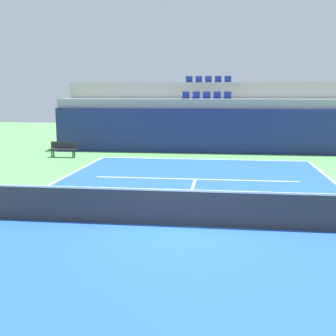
# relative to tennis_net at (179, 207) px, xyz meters

# --- Properties ---
(ground_plane) EXTENTS (80.00, 80.00, 0.00)m
(ground_plane) POSITION_rel_tennis_net_xyz_m (0.00, 0.00, -0.51)
(ground_plane) COLOR #4C8C4C
(court_surface) EXTENTS (11.00, 24.00, 0.01)m
(court_surface) POSITION_rel_tennis_net_xyz_m (0.00, 0.00, -0.50)
(court_surface) COLOR #1E4C99
(court_surface) RESTS_ON ground_plane
(baseline_far) EXTENTS (11.00, 0.10, 0.00)m
(baseline_far) POSITION_rel_tennis_net_xyz_m (0.00, 11.95, -0.50)
(baseline_far) COLOR white
(baseline_far) RESTS_ON court_surface
(service_line_far) EXTENTS (8.26, 0.10, 0.00)m
(service_line_far) POSITION_rel_tennis_net_xyz_m (0.00, 6.40, -0.50)
(service_line_far) COLOR white
(service_line_far) RESTS_ON court_surface
(centre_service_line) EXTENTS (0.10, 6.40, 0.00)m
(centre_service_line) POSITION_rel_tennis_net_xyz_m (0.00, 3.20, -0.50)
(centre_service_line) COLOR white
(centre_service_line) RESTS_ON court_surface
(back_wall) EXTENTS (18.07, 0.30, 2.60)m
(back_wall) POSITION_rel_tennis_net_xyz_m (0.00, 14.56, 0.79)
(back_wall) COLOR navy
(back_wall) RESTS_ON ground_plane
(stands_tier_lower) EXTENTS (18.07, 2.40, 3.15)m
(stands_tier_lower) POSITION_rel_tennis_net_xyz_m (0.00, 15.91, 1.07)
(stands_tier_lower) COLOR #9E9E99
(stands_tier_lower) RESTS_ON ground_plane
(stands_tier_upper) EXTENTS (18.07, 2.40, 4.17)m
(stands_tier_upper) POSITION_rel_tennis_net_xyz_m (0.00, 18.31, 1.58)
(stands_tier_upper) COLOR #9E9E99
(stands_tier_upper) RESTS_ON ground_plane
(seating_row_lower) EXTENTS (2.99, 0.44, 0.44)m
(seating_row_lower) POSITION_rel_tennis_net_xyz_m (0.00, 16.00, 2.77)
(seating_row_lower) COLOR navy
(seating_row_lower) RESTS_ON stands_tier_lower
(seating_row_upper) EXTENTS (2.99, 0.44, 0.44)m
(seating_row_upper) POSITION_rel_tennis_net_xyz_m (0.00, 18.40, 3.79)
(seating_row_upper) COLOR navy
(seating_row_upper) RESTS_ON stands_tier_upper
(tennis_net) EXTENTS (11.08, 0.08, 1.07)m
(tennis_net) POSITION_rel_tennis_net_xyz_m (0.00, 0.00, 0.00)
(tennis_net) COLOR black
(tennis_net) RESTS_ON court_surface
(player_bench) EXTENTS (1.50, 0.40, 0.85)m
(player_bench) POSITION_rel_tennis_net_xyz_m (-7.63, 11.83, -0.00)
(player_bench) COLOR #232328
(player_bench) RESTS_ON ground_plane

